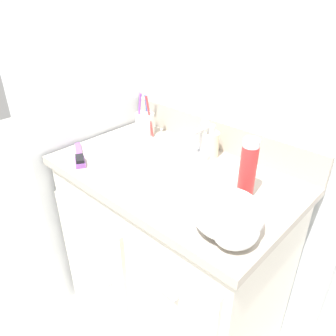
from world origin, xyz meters
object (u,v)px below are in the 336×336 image
object	(u,v)px
soap_dispenser	(210,143)
hairbrush	(80,157)
shaving_cream_can	(248,169)
hand_towel	(230,217)
toothbrush_cup	(145,122)

from	to	relation	value
soap_dispenser	hairbrush	xyz separation A→B (m)	(-0.32, -0.34, -0.04)
shaving_cream_can	hairbrush	size ratio (longest dim) A/B	1.02
hairbrush	hand_towel	world-z (taller)	hand_towel
shaving_cream_can	hairbrush	xyz separation A→B (m)	(-0.55, -0.21, -0.08)
soap_dispenser	shaving_cream_can	size ratio (longest dim) A/B	0.68
soap_dispenser	shaving_cream_can	world-z (taller)	shaving_cream_can
toothbrush_cup	shaving_cream_can	world-z (taller)	toothbrush_cup
hairbrush	hand_towel	xyz separation A→B (m)	(0.61, 0.03, 0.04)
toothbrush_cup	shaving_cream_can	xyz separation A→B (m)	(0.55, -0.11, 0.04)
toothbrush_cup	shaving_cream_can	size ratio (longest dim) A/B	1.01
soap_dispenser	hand_towel	world-z (taller)	soap_dispenser
soap_dispenser	hairbrush	distance (m)	0.47
toothbrush_cup	soap_dispenser	size ratio (longest dim) A/B	1.49
hairbrush	toothbrush_cup	bearing A→B (deg)	119.71
shaving_cream_can	hairbrush	distance (m)	0.59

